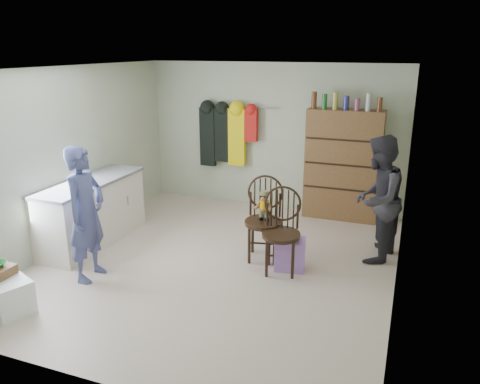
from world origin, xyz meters
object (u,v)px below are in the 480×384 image
at_px(chair_front, 264,213).
at_px(dresser, 343,164).
at_px(chair_far, 282,227).
at_px(counter, 92,212).

height_order(chair_front, dresser, dresser).
height_order(chair_front, chair_far, chair_front).
height_order(counter, chair_front, chair_front).
distance_m(chair_front, chair_far, 0.43).
bearing_deg(chair_front, dresser, 57.82).
xyz_separation_m(counter, dresser, (3.20, 2.30, 0.44)).
distance_m(counter, dresser, 3.96).
relative_size(chair_far, dresser, 0.52).
bearing_deg(chair_front, chair_far, -52.88).
distance_m(counter, chair_far, 2.80).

